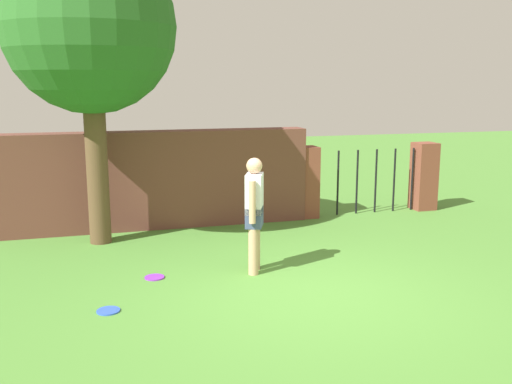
{
  "coord_description": "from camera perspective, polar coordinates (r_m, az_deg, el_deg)",
  "views": [
    {
      "loc": [
        -2.56,
        -6.39,
        2.63
      ],
      "look_at": [
        -0.23,
        1.75,
        1.0
      ],
      "focal_mm": 40.13,
      "sensor_mm": 36.0,
      "label": 1
    }
  ],
  "objects": [
    {
      "name": "fence_gate",
      "position": [
        11.79,
        10.96,
        1.27
      ],
      "size": [
        3.07,
        0.44,
        1.4
      ],
      "color": "brown",
      "rests_on": "ground"
    },
    {
      "name": "frisbee_purple",
      "position": [
        8.01,
        -10.09,
        -8.37
      ],
      "size": [
        0.27,
        0.27,
        0.02
      ],
      "primitive_type": "cylinder",
      "color": "purple",
      "rests_on": "ground"
    },
    {
      "name": "person",
      "position": [
        7.9,
        -0.17,
        -1.77
      ],
      "size": [
        0.34,
        0.51,
        1.62
      ],
      "rotation": [
        0.0,
        0.0,
        -1.96
      ],
      "color": "tan",
      "rests_on": "ground"
    },
    {
      "name": "ground_plane",
      "position": [
        7.37,
        5.55,
        -10.06
      ],
      "size": [
        40.0,
        40.0,
        0.0
      ],
      "primitive_type": "plane",
      "color": "#4C8433"
    },
    {
      "name": "brick_wall",
      "position": [
        10.56,
        -9.99,
        1.21
      ],
      "size": [
        5.64,
        0.5,
        1.77
      ],
      "primitive_type": "cube",
      "color": "brown",
      "rests_on": "ground"
    },
    {
      "name": "tree",
      "position": [
        9.61,
        -16.23,
        15.33
      ],
      "size": [
        2.71,
        2.71,
        4.83
      ],
      "color": "brown",
      "rests_on": "ground"
    },
    {
      "name": "frisbee_blue",
      "position": [
        7.02,
        -14.51,
        -11.39
      ],
      "size": [
        0.27,
        0.27,
        0.02
      ],
      "primitive_type": "cylinder",
      "color": "blue",
      "rests_on": "ground"
    }
  ]
}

